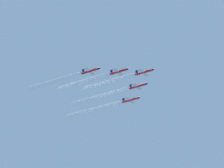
# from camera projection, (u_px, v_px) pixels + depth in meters

# --- Properties ---
(jet_lead) EXTENTS (8.25, 12.01, 2.89)m
(jet_lead) POSITION_uv_depth(u_px,v_px,m) (145.00, 72.00, 403.17)
(jet_lead) COLOR red
(jet_left_wingman) EXTENTS (8.25, 12.01, 2.89)m
(jet_left_wingman) POSITION_uv_depth(u_px,v_px,m) (138.00, 86.00, 414.47)
(jet_left_wingman) COLOR red
(jet_right_wingman) EXTENTS (8.25, 12.01, 2.89)m
(jet_right_wingman) POSITION_uv_depth(u_px,v_px,m) (119.00, 71.00, 399.64)
(jet_right_wingman) COLOR red
(jet_outer_left) EXTENTS (8.25, 12.01, 2.89)m
(jet_outer_left) POSITION_uv_depth(u_px,v_px,m) (131.00, 100.00, 426.43)
(jet_outer_left) COLOR red
(jet_outer_right) EXTENTS (8.25, 12.01, 2.89)m
(jet_outer_right) POSITION_uv_depth(u_px,v_px,m) (91.00, 71.00, 397.08)
(jet_outer_right) COLOR red
(smoke_trail_lead) EXTENTS (2.24, 31.41, 2.24)m
(smoke_trail_lead) POSITION_uv_depth(u_px,v_px,m) (109.00, 82.00, 413.16)
(smoke_trail_lead) COLOR white
(smoke_trail_left_wingman) EXTENTS (2.24, 36.98, 2.24)m
(smoke_trail_left_wingman) POSITION_uv_depth(u_px,v_px,m) (100.00, 97.00, 425.77)
(smoke_trail_left_wingman) COLOR white
(smoke_trail_right_wingman) EXTENTS (2.24, 31.83, 2.24)m
(smoke_trail_right_wingman) POSITION_uv_depth(u_px,v_px,m) (84.00, 82.00, 409.73)
(smoke_trail_right_wingman) COLOR white
(smoke_trail_outer_left) EXTENTS (2.24, 37.02, 2.24)m
(smoke_trail_outer_left) POSITION_uv_depth(u_px,v_px,m) (94.00, 110.00, 437.74)
(smoke_trail_outer_left) COLOR white
(smoke_trail_outer_right) EXTENTS (2.24, 33.08, 2.24)m
(smoke_trail_outer_right) POSITION_uv_depth(u_px,v_px,m) (55.00, 81.00, 407.46)
(smoke_trail_outer_right) COLOR white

